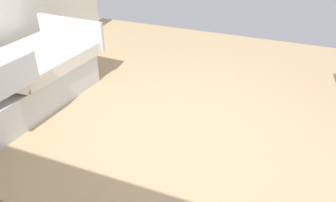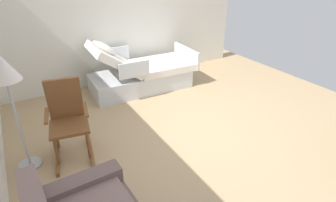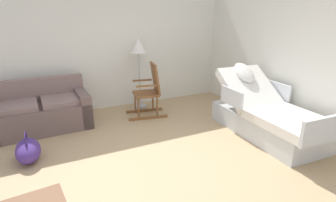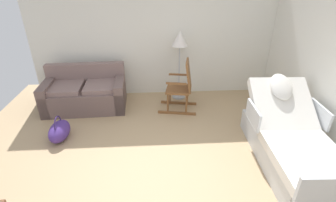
{
  "view_description": "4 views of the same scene",
  "coord_description": "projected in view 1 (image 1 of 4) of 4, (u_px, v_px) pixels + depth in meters",
  "views": [
    {
      "loc": [
        -0.79,
        2.27,
        1.9
      ],
      "look_at": [
        -0.03,
        0.4,
        0.73
      ],
      "focal_mm": 36.37,
      "sensor_mm": 36.0,
      "label": 1
    },
    {
      "loc": [
        -2.78,
        2.17,
        2.36
      ],
      "look_at": [
        0.07,
        0.49,
        0.64
      ],
      "focal_mm": 29.47,
      "sensor_mm": 36.0,
      "label": 2
    },
    {
      "loc": [
        -1.37,
        -2.91,
        1.94
      ],
      "look_at": [
        0.23,
        0.35,
        0.74
      ],
      "focal_mm": 28.23,
      "sensor_mm": 36.0,
      "label": 3
    },
    {
      "loc": [
        -0.07,
        -2.79,
        2.57
      ],
      "look_at": [
        0.15,
        0.65,
        0.76
      ],
      "focal_mm": 26.9,
      "sensor_mm": 36.0,
      "label": 4
    }
  ],
  "objects": [
    {
      "name": "hospital_bed",
      "position": [
        7.0,
        84.0,
        3.46
      ],
      "size": [
        1.07,
        2.1,
        1.13
      ],
      "color": "silver",
      "rests_on": "ground"
    },
    {
      "name": "ground_plane",
      "position": [
        182.0,
        150.0,
        3.03
      ],
      "size": [
        6.42,
        6.42,
        0.0
      ],
      "primitive_type": "plane",
      "color": "tan"
    }
  ]
}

